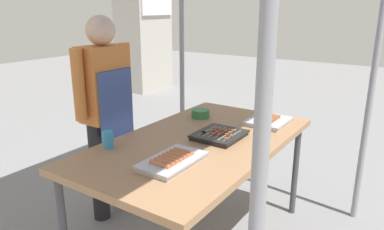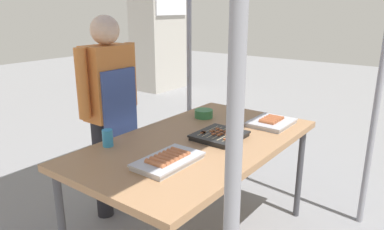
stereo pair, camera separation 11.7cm
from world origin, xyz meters
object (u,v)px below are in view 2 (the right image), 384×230
object	(u,v)px
tray_grilled_sausages	(168,160)
tray_pork_links	(271,122)
tray_meat_skewers	(220,135)
condiment_bowl	(204,114)
drink_cup_near_edge	(108,138)
stall_table	(198,148)
vendor_woman	(110,102)
neighbor_stall_left	(158,37)

from	to	relation	value
tray_grilled_sausages	tray_pork_links	size ratio (longest dim) A/B	1.19
tray_grilled_sausages	tray_meat_skewers	xyz separation A→B (m)	(0.49, -0.00, -0.00)
condiment_bowl	drink_cup_near_edge	bearing A→B (deg)	171.93
stall_table	tray_grilled_sausages	world-z (taller)	tray_grilled_sausages
stall_table	tray_pork_links	size ratio (longest dim) A/B	5.12
tray_grilled_sausages	tray_meat_skewers	world-z (taller)	tray_grilled_sausages
stall_table	drink_cup_near_edge	size ratio (longest dim) A/B	15.84
vendor_woman	stall_table	bearing A→B (deg)	91.59
condiment_bowl	neighbor_stall_left	distance (m)	4.52
tray_meat_skewers	tray_pork_links	distance (m)	0.46
condiment_bowl	neighbor_stall_left	size ratio (longest dim) A/B	0.07
tray_pork_links	neighbor_stall_left	bearing A→B (deg)	51.47
condiment_bowl	vendor_woman	world-z (taller)	vendor_woman
condiment_bowl	neighbor_stall_left	world-z (taller)	neighbor_stall_left
tray_grilled_sausages	neighbor_stall_left	world-z (taller)	neighbor_stall_left
tray_meat_skewers	tray_pork_links	bearing A→B (deg)	-18.09
tray_grilled_sausages	condiment_bowl	world-z (taller)	condiment_bowl
neighbor_stall_left	tray_meat_skewers	bearing A→B (deg)	-133.52
vendor_woman	neighbor_stall_left	bearing A→B (deg)	-142.34
vendor_woman	tray_grilled_sausages	bearing A→B (deg)	67.26
tray_grilled_sausages	tray_pork_links	world-z (taller)	tray_pork_links
tray_pork_links	condiment_bowl	size ratio (longest dim) A/B	2.33
tray_grilled_sausages	tray_pork_links	distance (m)	0.94
condiment_bowl	tray_pork_links	bearing A→B (deg)	-74.03
condiment_bowl	drink_cup_near_edge	distance (m)	0.82
tray_meat_skewers	drink_cup_near_edge	distance (m)	0.68
tray_meat_skewers	vendor_woman	size ratio (longest dim) A/B	0.21
drink_cup_near_edge	stall_table	bearing A→B (deg)	-41.72
tray_grilled_sausages	condiment_bowl	distance (m)	0.85
vendor_woman	condiment_bowl	bearing A→B (deg)	128.59
tray_grilled_sausages	neighbor_stall_left	distance (m)	5.31
tray_meat_skewers	condiment_bowl	bearing A→B (deg)	47.92
tray_grilled_sausages	drink_cup_near_edge	xyz separation A→B (m)	(-0.02, 0.45, 0.03)
stall_table	tray_grilled_sausages	distance (m)	0.40
tray_pork_links	neighbor_stall_left	xyz separation A→B (m)	(2.98, 3.74, 0.22)
tray_grilled_sausages	drink_cup_near_edge	size ratio (longest dim) A/B	3.68
tray_grilled_sausages	vendor_woman	distance (m)	0.94
neighbor_stall_left	condiment_bowl	bearing A→B (deg)	-133.66
condiment_bowl	drink_cup_near_edge	world-z (taller)	drink_cup_near_edge
stall_table	tray_pork_links	bearing A→B (deg)	-23.09
neighbor_stall_left	vendor_woman	bearing A→B (deg)	-142.34
tray_pork_links	vendor_woman	distance (m)	1.16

